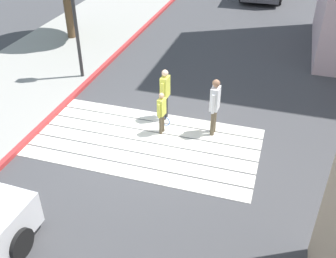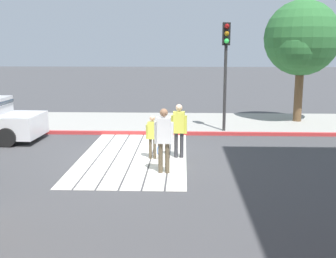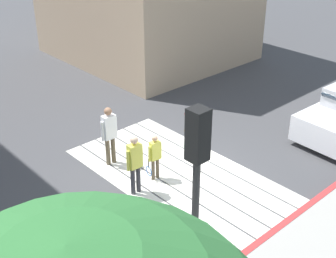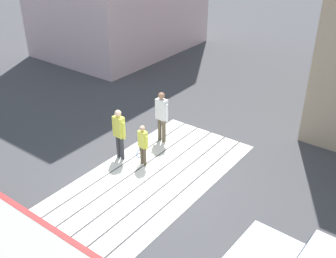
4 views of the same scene
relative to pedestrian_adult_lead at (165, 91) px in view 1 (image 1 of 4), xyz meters
The scene contains 6 objects.
ground_plane 1.70m from the pedestrian_adult_lead, 95.88° to the right, with size 120.00×120.00×0.00m, color #424244.
crosswalk_stripes 1.70m from the pedestrian_adult_lead, 95.88° to the right, with size 6.40×3.25×0.01m.
curb_painted 3.78m from the pedestrian_adult_lead, 157.63° to the right, with size 0.16×40.00×0.13m, color #BC3333.
pedestrian_adult_lead is the anchor object (origin of this frame).
pedestrian_adult_trailing 1.64m from the pedestrian_adult_lead, 13.49° to the right, with size 0.24×0.51×1.76m.
pedestrian_child_with_racket 0.83m from the pedestrian_adult_lead, 79.08° to the right, with size 0.30×0.41×1.33m.
Camera 1 is at (3.35, -8.70, 6.66)m, focal length 42.69 mm.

